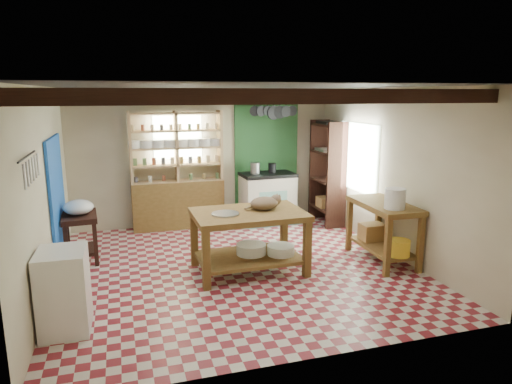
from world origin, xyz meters
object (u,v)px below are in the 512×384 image
object	(u,v)px
work_table	(249,242)
right_counter	(383,232)
stove	(267,198)
prep_table	(81,238)
cat	(264,203)
white_cabinet	(64,291)

from	to	relation	value
work_table	right_counter	world-z (taller)	right_counter
work_table	stove	world-z (taller)	stove
prep_table	right_counter	size ratio (longest dim) A/B	0.57
work_table	cat	world-z (taller)	cat
stove	right_counter	world-z (taller)	stove
stove	prep_table	xyz separation A→B (m)	(-3.37, -1.19, -0.13)
stove	prep_table	size ratio (longest dim) A/B	1.39
stove	cat	world-z (taller)	cat
work_table	prep_table	bearing A→B (deg)	153.25
cat	white_cabinet	bearing A→B (deg)	-168.03
cat	right_counter	bearing A→B (deg)	-18.33
white_cabinet	right_counter	world-z (taller)	right_counter
white_cabinet	right_counter	bearing A→B (deg)	12.17
work_table	stove	bearing A→B (deg)	65.23
white_cabinet	cat	distance (m)	2.86
prep_table	cat	size ratio (longest dim) A/B	1.78
prep_table	cat	xyz separation A→B (m)	(2.58, -1.08, 0.61)
stove	prep_table	distance (m)	3.57
prep_table	white_cabinet	world-z (taller)	white_cabinet
stove	cat	xyz separation A→B (m)	(-0.79, -2.27, 0.48)
prep_table	work_table	bearing A→B (deg)	-29.96
stove	white_cabinet	bearing A→B (deg)	-137.27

